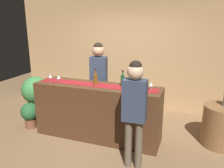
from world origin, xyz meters
TOP-DOWN VIEW (x-y plane):
  - ground_plane at (0.00, 0.00)m, footprint 10.00×10.00m
  - back_wall at (0.00, 1.90)m, footprint 6.00×0.12m
  - bar_counter at (0.00, 0.00)m, footprint 2.37×0.60m
  - counter_runner_cloth at (0.00, 0.00)m, footprint 2.25×0.28m
  - wine_bottle_amber at (-0.02, -0.01)m, footprint 0.07×0.07m
  - wine_bottle_green at (0.47, 0.06)m, footprint 0.07×0.07m
  - wine_glass_near_customer at (-0.75, -0.09)m, footprint 0.07×0.07m
  - wine_glass_mid_counter at (-0.94, -0.08)m, footprint 0.07×0.07m
  - wine_glass_far_end at (0.99, 0.02)m, footprint 0.07×0.07m
  - bartender at (-0.22, 0.58)m, footprint 0.37×0.25m
  - customer_sipping at (0.89, -0.68)m, footprint 0.35×0.23m
  - round_side_table at (2.20, 0.50)m, footprint 0.68×0.68m
  - potted_plant_tall at (-1.79, 0.49)m, footprint 0.64×0.64m
  - potted_plant_small at (-1.48, -0.13)m, footprint 0.37×0.37m

SIDE VIEW (x-z plane):
  - ground_plane at x=0.00m, z-range 0.00..0.00m
  - potted_plant_small at x=-1.48m, z-range 0.04..0.58m
  - round_side_table at x=2.20m, z-range 0.00..0.74m
  - bar_counter at x=0.00m, z-range 0.00..1.04m
  - potted_plant_tall at x=-1.79m, z-range 0.07..1.00m
  - customer_sipping at x=0.89m, z-range 0.19..1.85m
  - counter_runner_cloth at x=0.00m, z-range 1.04..1.05m
  - bartender at x=-0.22m, z-range 0.22..1.97m
  - wine_glass_near_customer at x=-0.75m, z-range 1.07..1.22m
  - wine_glass_mid_counter at x=-0.94m, z-range 1.07..1.22m
  - wine_glass_far_end at x=0.99m, z-range 1.07..1.22m
  - wine_bottle_amber at x=-0.02m, z-range 1.00..1.31m
  - wine_bottle_green at x=0.47m, z-range 1.00..1.31m
  - back_wall at x=0.00m, z-range 0.00..2.90m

